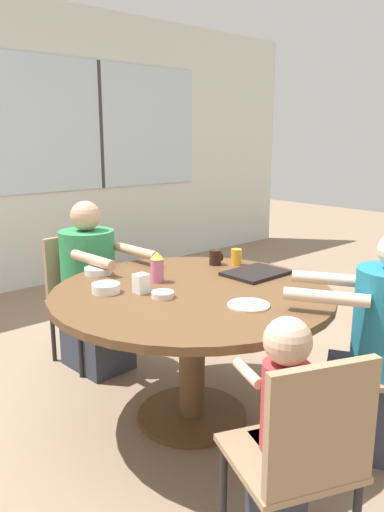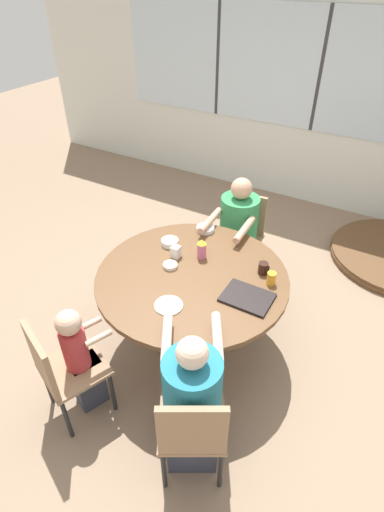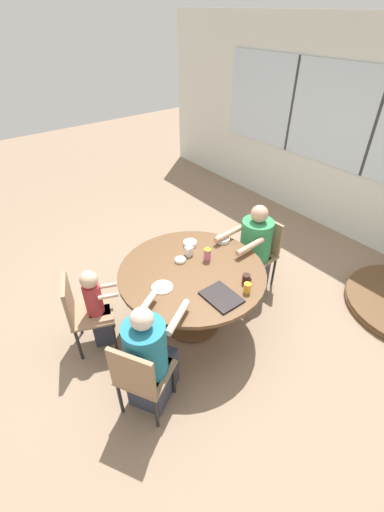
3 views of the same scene
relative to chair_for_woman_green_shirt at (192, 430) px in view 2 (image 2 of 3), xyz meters
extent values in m
plane|color=#8C725B|center=(-0.55, 0.95, -0.51)|extent=(16.00, 16.00, 0.00)
cube|color=silver|center=(-0.55, 3.92, 0.89)|extent=(8.40, 0.06, 2.80)
cube|color=silver|center=(-0.55, 3.87, 1.11)|extent=(5.20, 0.02, 1.33)
cube|color=#333333|center=(-1.85, 3.87, 1.11)|extent=(0.04, 0.01, 1.33)
cube|color=#333333|center=(-0.55, 3.87, 1.11)|extent=(0.04, 0.01, 1.33)
cylinder|color=brown|center=(-0.55, 0.95, 0.21)|extent=(1.46, 1.46, 0.04)
cylinder|color=brown|center=(-0.55, 0.95, -0.16)|extent=(0.14, 0.14, 0.70)
cylinder|color=brown|center=(-0.55, 0.95, -0.50)|extent=(0.60, 0.60, 0.03)
cube|color=#937556|center=(-0.05, 0.08, -0.08)|extent=(0.55, 0.55, 0.03)
cube|color=#937556|center=(0.04, -0.08, 0.14)|extent=(0.35, 0.22, 0.42)
cylinder|color=black|center=(-0.28, 0.14, -0.30)|extent=(0.03, 0.03, 0.41)
cylinder|color=black|center=(0.02, 0.31, -0.30)|extent=(0.03, 0.03, 0.41)
cylinder|color=black|center=(-0.11, -0.15, -0.30)|extent=(0.03, 0.03, 0.41)
cylinder|color=black|center=(0.19, 0.02, -0.30)|extent=(0.03, 0.03, 0.41)
cube|color=#937556|center=(-0.60, 1.96, -0.08)|extent=(0.42, 0.42, 0.03)
cube|color=#937556|center=(-0.61, 2.14, 0.14)|extent=(0.38, 0.06, 0.42)
cylinder|color=black|center=(-0.42, 1.80, -0.30)|extent=(0.03, 0.03, 0.41)
cylinder|color=black|center=(-0.76, 1.79, -0.30)|extent=(0.03, 0.03, 0.41)
cylinder|color=black|center=(-0.44, 2.14, -0.30)|extent=(0.03, 0.03, 0.41)
cylinder|color=black|center=(-0.78, 2.12, -0.30)|extent=(0.03, 0.03, 0.41)
cube|color=#937556|center=(-0.94, 0.02, -0.08)|extent=(0.52, 0.52, 0.03)
cube|color=#937556|center=(-1.01, -0.14, 0.14)|extent=(0.36, 0.18, 0.42)
cylinder|color=black|center=(-1.03, 0.24, -0.30)|extent=(0.03, 0.03, 0.41)
cylinder|color=black|center=(-0.71, 0.11, -0.30)|extent=(0.03, 0.03, 0.41)
cylinder|color=black|center=(-1.16, -0.07, -0.30)|extent=(0.03, 0.03, 0.41)
cylinder|color=black|center=(-0.84, -0.20, -0.30)|extent=(0.03, 0.03, 0.41)
cube|color=#333847|center=(-0.10, 0.17, -0.29)|extent=(0.47, 0.51, 0.44)
cylinder|color=#1E7089|center=(-0.07, 0.11, 0.17)|extent=(0.34, 0.34, 0.49)
sphere|color=beige|center=(-0.07, 0.11, 0.51)|extent=(0.18, 0.18, 0.18)
cylinder|color=beige|center=(-0.34, 0.29, 0.30)|extent=(0.24, 0.35, 0.06)
cylinder|color=beige|center=(-0.08, 0.44, 0.30)|extent=(0.24, 0.35, 0.06)
cube|color=#333847|center=(-0.60, 1.85, -0.29)|extent=(0.34, 0.44, 0.44)
cylinder|color=#2D844C|center=(-0.60, 1.92, 0.17)|extent=(0.36, 0.36, 0.48)
sphere|color=tan|center=(-0.60, 1.92, 0.51)|extent=(0.19, 0.19, 0.19)
cylinder|color=tan|center=(-0.42, 1.63, 0.30)|extent=(0.08, 0.39, 0.06)
cylinder|color=tan|center=(-0.74, 1.61, 0.30)|extent=(0.08, 0.39, 0.06)
cube|color=#333847|center=(-0.91, 0.09, -0.29)|extent=(0.22, 0.24, 0.44)
cylinder|color=#B23338|center=(-0.92, 0.06, 0.09)|extent=(0.17, 0.17, 0.32)
sphere|color=#DBB293|center=(-0.92, 0.06, 0.33)|extent=(0.17, 0.17, 0.17)
cylinder|color=#DBB293|center=(-0.94, 0.22, 0.16)|extent=(0.11, 0.19, 0.04)
cylinder|color=#DBB293|center=(-0.80, 0.16, 0.16)|extent=(0.11, 0.19, 0.04)
cube|color=black|center=(-0.09, 0.92, 0.24)|extent=(0.34, 0.26, 0.02)
cylinder|color=black|center=(-0.10, 1.24, 0.27)|extent=(0.07, 0.07, 0.09)
torus|color=black|center=(-0.06, 1.24, 0.27)|extent=(0.01, 0.06, 0.06)
cylinder|color=#CC668C|center=(-0.60, 1.19, 0.29)|extent=(0.07, 0.07, 0.13)
cone|color=gold|center=(-0.60, 1.19, 0.38)|extent=(0.08, 0.08, 0.04)
cylinder|color=gold|center=(0.00, 1.16, 0.28)|extent=(0.07, 0.07, 0.10)
cube|color=silver|center=(-0.78, 1.09, 0.28)|extent=(0.07, 0.07, 0.10)
cylinder|color=silver|center=(-0.75, 1.54, 0.25)|extent=(0.16, 0.16, 0.04)
cylinder|color=silver|center=(-0.74, 0.95, 0.24)|extent=(0.11, 0.11, 0.03)
cylinder|color=white|center=(-0.91, 1.21, 0.25)|extent=(0.14, 0.14, 0.05)
cylinder|color=beige|center=(-0.52, 0.59, 0.23)|extent=(0.20, 0.20, 0.01)
camera|label=1|loc=(-2.20, -0.89, 1.00)|focal=35.00mm
camera|label=2|loc=(0.61, -1.06, 2.15)|focal=28.00mm
camera|label=3|loc=(1.51, -0.66, 2.34)|focal=24.00mm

